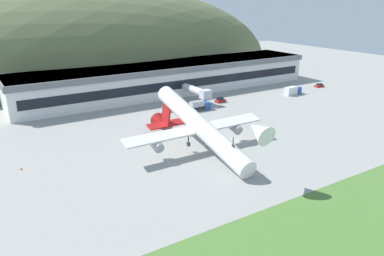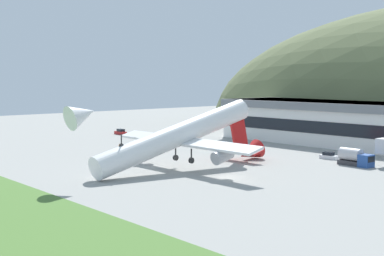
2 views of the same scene
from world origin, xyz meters
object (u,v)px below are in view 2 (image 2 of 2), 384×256
cargo_airplane (180,137)px  traffic_cone_0 (119,145)px  service_car_1 (329,156)px  fuel_truck (355,158)px  service_car_2 (121,132)px

cargo_airplane → traffic_cone_0: 39.44m
service_car_1 → fuel_truck: fuel_truck is taller
service_car_2 → traffic_cone_0: 27.41m
service_car_2 → traffic_cone_0: size_ratio=8.04×
service_car_2 → traffic_cone_0: bearing=-34.1°
fuel_truck → traffic_cone_0: size_ratio=12.11×
cargo_airplane → fuel_truck: size_ratio=6.41×
service_car_1 → traffic_cone_0: size_ratio=6.92×
service_car_1 → service_car_2: (-70.58, -5.63, 0.10)m
cargo_airplane → service_car_2: (-60.08, 26.52, -5.37)m
cargo_airplane → traffic_cone_0: cargo_airplane is taller
service_car_2 → fuel_truck: size_ratio=0.66×
service_car_2 → fuel_truck: (79.00, 2.00, 0.87)m
traffic_cone_0 → service_car_1: bearing=23.7°
service_car_2 → traffic_cone_0: service_car_2 is taller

